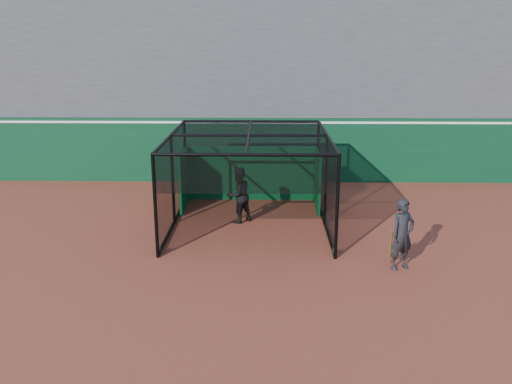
{
  "coord_description": "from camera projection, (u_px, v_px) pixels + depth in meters",
  "views": [
    {
      "loc": [
        0.81,
        -12.29,
        5.54
      ],
      "look_at": [
        0.56,
        2.0,
        1.4
      ],
      "focal_mm": 38.0,
      "sensor_mm": 36.0,
      "label": 1
    }
  ],
  "objects": [
    {
      "name": "batting_cage",
      "position": [
        249.0,
        180.0,
        16.22
      ],
      "size": [
        4.68,
        5.43,
        2.73
      ],
      "color": "black",
      "rests_on": "ground"
    },
    {
      "name": "on_deck_player",
      "position": [
        402.0,
        235.0,
        13.15
      ],
      "size": [
        0.77,
        0.67,
        1.78
      ],
      "color": "black",
      "rests_on": "ground"
    },
    {
      "name": "outfield_wall",
      "position": [
        244.0,
        149.0,
        21.16
      ],
      "size": [
        50.0,
        0.5,
        2.5
      ],
      "color": "#0A3A1F",
      "rests_on": "ground"
    },
    {
      "name": "ground",
      "position": [
        232.0,
        269.0,
        13.36
      ],
      "size": [
        120.0,
        120.0,
        0.0
      ],
      "primitive_type": "plane",
      "color": "brown",
      "rests_on": "ground"
    },
    {
      "name": "grandstand",
      "position": [
        247.0,
        61.0,
        23.9
      ],
      "size": [
        50.0,
        7.85,
        8.95
      ],
      "color": "#4C4C4F",
      "rests_on": "ground"
    },
    {
      "name": "batter",
      "position": [
        239.0,
        195.0,
        16.5
      ],
      "size": [
        1.06,
        1.03,
        1.72
      ],
      "primitive_type": "imported",
      "rotation": [
        0.0,
        0.0,
        3.84
      ],
      "color": "black",
      "rests_on": "ground"
    }
  ]
}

